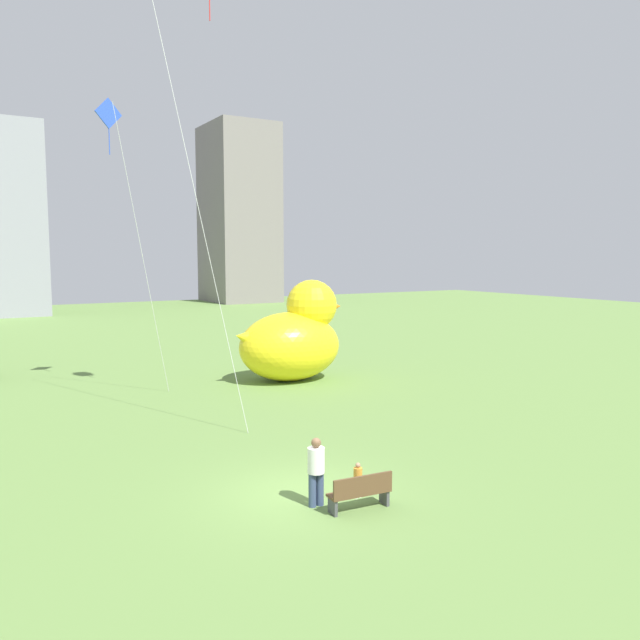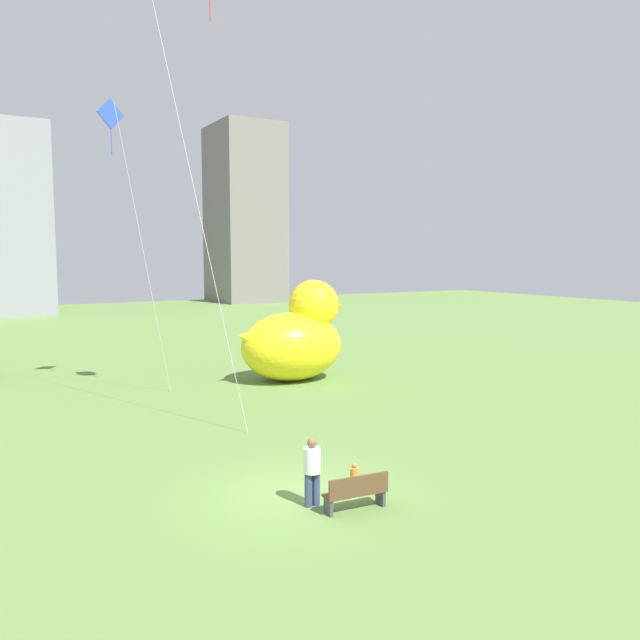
% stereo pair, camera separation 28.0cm
% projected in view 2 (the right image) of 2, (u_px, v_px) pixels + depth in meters
% --- Properties ---
extents(ground_plane, '(140.00, 140.00, 0.00)m').
position_uv_depth(ground_plane, '(297.00, 494.00, 16.34)').
color(ground_plane, olive).
extents(park_bench, '(1.63, 0.58, 0.90)m').
position_uv_depth(park_bench, '(357.00, 492.00, 15.21)').
color(park_bench, brown).
rests_on(park_bench, ground).
extents(person_adult, '(0.42, 0.42, 1.72)m').
position_uv_depth(person_adult, '(312.00, 469.00, 15.45)').
color(person_adult, '#38476B').
rests_on(person_adult, ground).
extents(person_child, '(0.22, 0.22, 0.92)m').
position_uv_depth(person_child, '(354.00, 479.00, 16.00)').
color(person_child, silver).
rests_on(person_child, ground).
extents(giant_inflatable_duck, '(5.95, 3.82, 4.93)m').
position_uv_depth(giant_inflatable_duck, '(296.00, 338.00, 31.05)').
color(giant_inflatable_duck, yellow).
rests_on(giant_inflatable_duck, ground).
extents(city_skyline, '(50.13, 16.14, 22.97)m').
position_uv_depth(city_skyline, '(53.00, 215.00, 70.59)').
color(city_skyline, gray).
rests_on(city_skyline, ground).
extents(kite_blue, '(2.81, 2.45, 12.72)m').
position_uv_depth(kite_blue, '(114.00, 128.00, 26.63)').
color(kite_blue, silver).
rests_on(kite_blue, ground).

